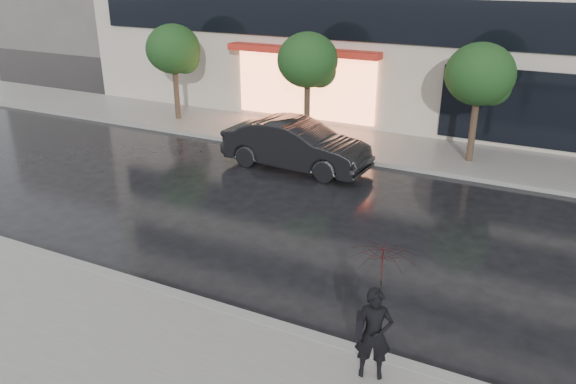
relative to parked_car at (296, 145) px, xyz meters
The scene contains 10 objects.
ground 7.34m from the parked_car, 74.11° to the right, with size 120.00×120.00×0.00m, color black.
sidewalk_near 10.48m from the parked_car, 78.99° to the right, with size 60.00×4.50×0.12m, color slate.
sidewalk_far 3.87m from the parked_car, 58.33° to the left, with size 60.00×3.50×0.12m, color slate.
curb_near 8.29m from the parked_car, 76.01° to the right, with size 60.00×0.25×0.14m, color gray.
curb_far 2.59m from the parked_car, 36.67° to the left, with size 60.00×0.25×0.14m, color gray.
tree_far_west 7.86m from the parked_car, 156.52° to the left, with size 2.20×2.20×3.99m.
tree_mid_west 3.81m from the parked_car, 107.37° to the left, with size 2.20×2.20×3.99m.
tree_mid_east 6.26m from the parked_car, 30.82° to the left, with size 2.20×2.20×3.99m.
parked_car is the anchor object (origin of this frame).
pedestrian_with_umbrella 10.19m from the parked_car, 56.90° to the right, with size 1.28×1.29×2.35m.
Camera 1 is at (5.58, -8.59, 6.34)m, focal length 35.00 mm.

